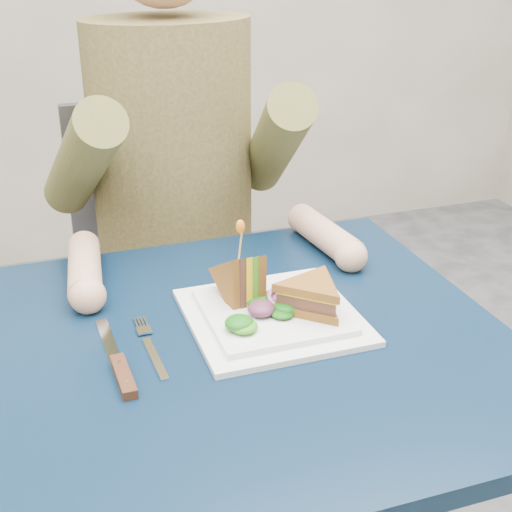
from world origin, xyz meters
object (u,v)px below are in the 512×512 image
object	(u,v)px
table	(258,380)
sandwich_upright	(241,280)
sandwich_flat	(312,296)
chair	(170,269)
knife	(120,369)
plate	(272,315)
fork	(151,348)
diner	(173,128)

from	to	relation	value
table	sandwich_upright	world-z (taller)	sandwich_upright
sandwich_flat	sandwich_upright	size ratio (longest dim) A/B	1.47
chair	sandwich_flat	distance (m)	0.68
sandwich_upright	knife	xyz separation A→B (m)	(-0.21, -0.11, -0.05)
sandwich_upright	plate	bearing A→B (deg)	-50.56
sandwich_upright	fork	world-z (taller)	sandwich_upright
chair	diner	bearing A→B (deg)	-90.00
chair	sandwich_flat	size ratio (longest dim) A/B	5.26
sandwich_flat	fork	size ratio (longest dim) A/B	0.99
sandwich_flat	knife	world-z (taller)	sandwich_flat
diner	plate	world-z (taller)	diner
diner	sandwich_upright	size ratio (longest dim) A/B	6.17
table	sandwich_upright	bearing A→B (deg)	89.88
plate	sandwich_flat	world-z (taller)	sandwich_flat
knife	chair	bearing A→B (deg)	72.70
chair	fork	distance (m)	0.68
diner	fork	xyz separation A→B (m)	(-0.16, -0.52, -0.18)
chair	knife	world-z (taller)	chair
diner	plate	bearing A→B (deg)	-85.74
sandwich_upright	knife	bearing A→B (deg)	-151.70
sandwich_flat	diner	bearing A→B (deg)	99.98
sandwich_flat	chair	bearing A→B (deg)	98.24
chair	sandwich_upright	xyz separation A→B (m)	(0.00, -0.57, 0.24)
knife	sandwich_flat	bearing A→B (deg)	8.27
sandwich_flat	knife	distance (m)	0.31
plate	chair	bearing A→B (deg)	93.48
table	sandwich_flat	bearing A→B (deg)	8.75
table	knife	world-z (taller)	knife
fork	knife	bearing A→B (deg)	-138.48
plate	sandwich_upright	bearing A→B (deg)	129.44
sandwich_upright	fork	xyz separation A→B (m)	(-0.16, -0.07, -0.05)
plate	sandwich_upright	distance (m)	0.07
sandwich_flat	sandwich_upright	world-z (taller)	sandwich_upright
plate	sandwich_upright	size ratio (longest dim) A/B	2.15
knife	table	bearing A→B (deg)	8.07
knife	plate	bearing A→B (deg)	15.53
plate	knife	distance (m)	0.26
table	diner	world-z (taller)	diner
sandwich_flat	fork	distance (m)	0.26
plate	fork	world-z (taller)	plate
table	sandwich_upright	xyz separation A→B (m)	(0.00, 0.08, 0.13)
diner	sandwich_upright	xyz separation A→B (m)	(0.00, -0.45, -0.13)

